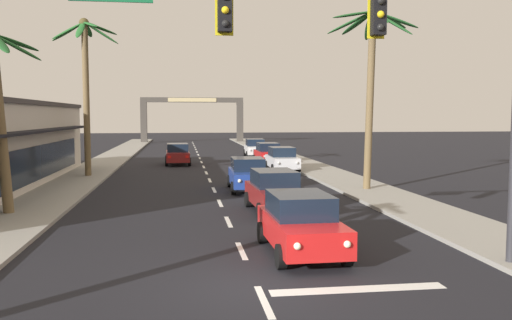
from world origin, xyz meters
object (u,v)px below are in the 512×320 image
at_px(traffic_signal_mast, 387,50).
at_px(sedan_oncoming_far, 178,154).
at_px(sedan_parked_mid_kerb, 282,159).
at_px(palm_right_second, 372,57).
at_px(sedan_fifth_in_queue, 248,174).
at_px(town_gateway_arch, 192,113).
at_px(sedan_third_in_queue, 275,191).
at_px(sedan_lead_at_stop_bar, 301,223).
at_px(palm_left_third, 86,69).
at_px(sedan_parked_far_kerb, 255,148).
at_px(sedan_parked_nearest_kerb, 268,153).

height_order(traffic_signal_mast, sedan_oncoming_far, traffic_signal_mast).
bearing_deg(sedan_parked_mid_kerb, traffic_signal_mast, -94.88).
bearing_deg(traffic_signal_mast, palm_right_second, 71.32).
bearing_deg(sedan_fifth_in_queue, town_gateway_arch, 91.98).
height_order(traffic_signal_mast, sedan_third_in_queue, traffic_signal_mast).
relative_size(sedan_lead_at_stop_bar, sedan_oncoming_far, 1.00).
distance_m(sedan_third_in_queue, sedan_fifth_in_queue, 6.44).
distance_m(sedan_third_in_queue, town_gateway_arch, 56.79).
height_order(sedan_parked_mid_kerb, palm_left_third, palm_left_third).
height_order(traffic_signal_mast, palm_right_second, palm_right_second).
bearing_deg(town_gateway_arch, palm_right_second, -81.33).
bearing_deg(sedan_parked_far_kerb, sedan_lead_at_stop_bar, -95.86).
relative_size(sedan_parked_mid_kerb, palm_right_second, 0.48).
height_order(sedan_parked_nearest_kerb, sedan_parked_mid_kerb, same).
xyz_separation_m(sedan_lead_at_stop_bar, sedan_third_in_queue, (0.40, 6.43, 0.00)).
bearing_deg(sedan_third_in_queue, sedan_oncoming_far, 100.45).
relative_size(sedan_parked_far_kerb, palm_right_second, 0.48).
bearing_deg(palm_right_second, sedan_oncoming_far, 120.87).
bearing_deg(palm_right_second, sedan_parked_nearest_kerb, 99.13).
xyz_separation_m(sedan_parked_mid_kerb, sedan_parked_far_kerb, (-0.06, 13.17, 0.00)).
relative_size(sedan_oncoming_far, palm_right_second, 0.48).
distance_m(sedan_parked_nearest_kerb, palm_left_third, 16.10).
bearing_deg(sedan_parked_nearest_kerb, palm_left_third, -147.60).
height_order(sedan_lead_at_stop_bar, sedan_parked_mid_kerb, same).
distance_m(sedan_lead_at_stop_bar, palm_right_second, 14.42).
bearing_deg(sedan_oncoming_far, sedan_parked_nearest_kerb, -1.41).
distance_m(sedan_parked_nearest_kerb, town_gateway_arch, 35.82).
bearing_deg(sedan_fifth_in_queue, sedan_parked_mid_kerb, 68.74).
relative_size(sedan_fifth_in_queue, palm_right_second, 0.48).
bearing_deg(sedan_parked_mid_kerb, sedan_parked_nearest_kerb, 90.39).
distance_m(traffic_signal_mast, sedan_lead_at_stop_bar, 5.29).
height_order(sedan_third_in_queue, sedan_parked_mid_kerb, same).
bearing_deg(palm_left_third, town_gateway_arch, 80.28).
bearing_deg(sedan_oncoming_far, town_gateway_arch, 86.81).
xyz_separation_m(sedan_lead_at_stop_bar, sedan_parked_far_kerb, (3.61, 35.15, 0.00)).
relative_size(traffic_signal_mast, sedan_third_in_queue, 2.45).
relative_size(sedan_third_in_queue, sedan_oncoming_far, 1.00).
bearing_deg(town_gateway_arch, sedan_parked_far_kerb, -79.40).
bearing_deg(palm_right_second, traffic_signal_mast, -108.68).
height_order(sedan_third_in_queue, sedan_parked_nearest_kerb, same).
bearing_deg(sedan_oncoming_far, sedan_third_in_queue, -79.55).
relative_size(sedan_fifth_in_queue, sedan_parked_mid_kerb, 1.00).
height_order(traffic_signal_mast, sedan_parked_nearest_kerb, traffic_signal_mast).
relative_size(sedan_lead_at_stop_bar, sedan_fifth_in_queue, 1.00).
bearing_deg(sedan_parked_far_kerb, sedan_parked_mid_kerb, -89.73).
distance_m(sedan_oncoming_far, palm_right_second, 20.02).
xyz_separation_m(sedan_third_in_queue, sedan_oncoming_far, (-3.98, 21.56, 0.00)).
bearing_deg(traffic_signal_mast, sedan_parked_far_kerb, 86.94).
relative_size(sedan_parked_far_kerb, town_gateway_arch, 0.31).
relative_size(traffic_signal_mast, palm_right_second, 1.19).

